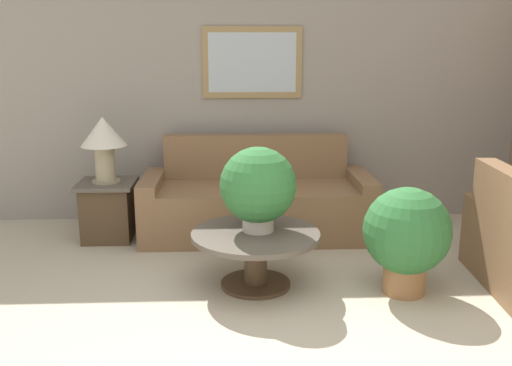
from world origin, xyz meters
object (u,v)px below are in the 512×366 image
Objects in this scene: coffee_table at (256,247)px; side_table at (108,210)px; couch_main at (257,203)px; potted_plant_on_table at (258,187)px; potted_plant_floor at (407,235)px; table_lamp at (104,138)px.

coffee_table is 1.76× the size of side_table.
couch_main is 3.40× the size of potted_plant_on_table.
potted_plant_floor is (1.10, -0.17, 0.14)m from coffee_table.
side_table is at bearing 139.41° from coffee_table.
coffee_table is at bearing -93.05° from couch_main.
side_table is 1.84m from potted_plant_on_table.
side_table is (-1.36, 1.16, -0.03)m from coffee_table.
couch_main is at bearing 86.95° from coffee_table.
coffee_table is 1.13m from potted_plant_floor.
table_lamp reaches higher than side_table.
side_table is 0.69m from table_lamp.
table_lamp is 0.95× the size of potted_plant_on_table.
table_lamp is (-1.42, -0.09, 0.66)m from couch_main.
couch_main is 1.43m from side_table.
coffee_table is at bearing -40.59° from table_lamp.
potted_plant_floor is at bearing -28.46° from table_lamp.
couch_main is at bearing 3.46° from side_table.
table_lamp is 1.79m from potted_plant_on_table.
couch_main is 3.57× the size of table_lamp.
couch_main is 1.57m from table_lamp.
coffee_table is 1.21× the size of potted_plant_floor.
couch_main is at bearing 126.17° from potted_plant_floor.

